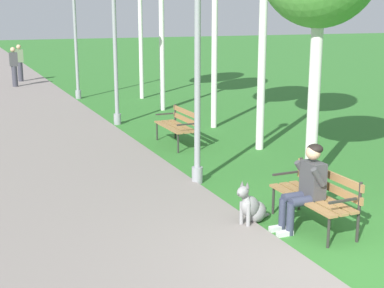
{
  "coord_description": "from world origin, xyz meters",
  "views": [
    {
      "loc": [
        -4.14,
        -4.86,
        3.05
      ],
      "look_at": [
        -0.6,
        3.34,
        0.9
      ],
      "focal_mm": 51.54,
      "sensor_mm": 36.0,
      "label": 1
    }
  ],
  "objects_px": {
    "dog_grey": "(252,207)",
    "lamp_post_mid": "(115,48)",
    "pedestrian_further_distant": "(20,63)",
    "park_bench_mid": "(179,124)",
    "park_bench_near": "(317,193)",
    "lamp_post_far": "(75,31)",
    "person_seated_on_near_bench": "(306,184)",
    "lamp_post_near": "(197,61)",
    "pedestrian_distant": "(14,67)"
  },
  "relations": [
    {
      "from": "dog_grey",
      "to": "pedestrian_further_distant",
      "type": "relative_size",
      "value": 0.47
    },
    {
      "from": "person_seated_on_near_bench",
      "to": "lamp_post_mid",
      "type": "xyz_separation_m",
      "value": [
        -0.39,
        8.42,
        1.42
      ]
    },
    {
      "from": "park_bench_mid",
      "to": "pedestrian_distant",
      "type": "xyz_separation_m",
      "value": [
        -2.43,
        12.02,
        0.33
      ]
    },
    {
      "from": "dog_grey",
      "to": "lamp_post_mid",
      "type": "xyz_separation_m",
      "value": [
        0.21,
        7.96,
        1.84
      ]
    },
    {
      "from": "lamp_post_near",
      "to": "lamp_post_mid",
      "type": "relative_size",
      "value": 1.05
    },
    {
      "from": "park_bench_near",
      "to": "pedestrian_distant",
      "type": "relative_size",
      "value": 0.91
    },
    {
      "from": "pedestrian_further_distant",
      "to": "pedestrian_distant",
      "type": "bearing_deg",
      "value": -103.46
    },
    {
      "from": "park_bench_mid",
      "to": "dog_grey",
      "type": "relative_size",
      "value": 1.93
    },
    {
      "from": "lamp_post_near",
      "to": "park_bench_near",
      "type": "bearing_deg",
      "value": -74.24
    },
    {
      "from": "park_bench_mid",
      "to": "lamp_post_far",
      "type": "xyz_separation_m",
      "value": [
        -0.67,
        8.02,
        1.87
      ]
    },
    {
      "from": "dog_grey",
      "to": "lamp_post_far",
      "type": "xyz_separation_m",
      "value": [
        0.2,
        13.04,
        2.12
      ]
    },
    {
      "from": "park_bench_mid",
      "to": "lamp_post_near",
      "type": "height_order",
      "value": "lamp_post_near"
    },
    {
      "from": "park_bench_mid",
      "to": "lamp_post_near",
      "type": "distance_m",
      "value": 3.43
    },
    {
      "from": "pedestrian_further_distant",
      "to": "park_bench_mid",
      "type": "bearing_deg",
      "value": -81.73
    },
    {
      "from": "park_bench_near",
      "to": "park_bench_mid",
      "type": "distance_m",
      "value": 5.47
    },
    {
      "from": "lamp_post_mid",
      "to": "pedestrian_further_distant",
      "type": "bearing_deg",
      "value": 97.06
    },
    {
      "from": "lamp_post_near",
      "to": "pedestrian_distant",
      "type": "xyz_separation_m",
      "value": [
        -1.63,
        14.89,
        -1.37
      ]
    },
    {
      "from": "park_bench_near",
      "to": "pedestrian_further_distant",
      "type": "height_order",
      "value": "pedestrian_further_distant"
    },
    {
      "from": "park_bench_mid",
      "to": "pedestrian_further_distant",
      "type": "relative_size",
      "value": 0.91
    },
    {
      "from": "park_bench_near",
      "to": "lamp_post_near",
      "type": "height_order",
      "value": "lamp_post_near"
    },
    {
      "from": "person_seated_on_near_bench",
      "to": "pedestrian_distant",
      "type": "height_order",
      "value": "pedestrian_distant"
    },
    {
      "from": "park_bench_near",
      "to": "dog_grey",
      "type": "relative_size",
      "value": 1.93
    },
    {
      "from": "park_bench_mid",
      "to": "lamp_post_mid",
      "type": "distance_m",
      "value": 3.4
    },
    {
      "from": "lamp_post_far",
      "to": "pedestrian_further_distant",
      "type": "xyz_separation_m",
      "value": [
        -1.33,
        5.78,
        -1.54
      ]
    },
    {
      "from": "park_bench_near",
      "to": "pedestrian_further_distant",
      "type": "relative_size",
      "value": 0.91
    },
    {
      "from": "dog_grey",
      "to": "lamp_post_near",
      "type": "bearing_deg",
      "value": 87.97
    },
    {
      "from": "park_bench_near",
      "to": "pedestrian_distant",
      "type": "distance_m",
      "value": 17.66
    },
    {
      "from": "lamp_post_mid",
      "to": "pedestrian_distant",
      "type": "distance_m",
      "value": 9.35
    },
    {
      "from": "dog_grey",
      "to": "pedestrian_distant",
      "type": "bearing_deg",
      "value": 95.21
    },
    {
      "from": "park_bench_near",
      "to": "lamp_post_mid",
      "type": "bearing_deg",
      "value": 94.07
    },
    {
      "from": "park_bench_mid",
      "to": "dog_grey",
      "type": "distance_m",
      "value": 5.11
    },
    {
      "from": "park_bench_near",
      "to": "lamp_post_mid",
      "type": "relative_size",
      "value": 0.37
    },
    {
      "from": "park_bench_near",
      "to": "lamp_post_far",
      "type": "xyz_separation_m",
      "value": [
        -0.61,
        13.49,
        1.87
      ]
    },
    {
      "from": "park_bench_near",
      "to": "lamp_post_far",
      "type": "distance_m",
      "value": 13.63
    },
    {
      "from": "park_bench_near",
      "to": "park_bench_mid",
      "type": "height_order",
      "value": "same"
    },
    {
      "from": "dog_grey",
      "to": "lamp_post_near",
      "type": "distance_m",
      "value": 2.91
    },
    {
      "from": "pedestrian_distant",
      "to": "pedestrian_further_distant",
      "type": "distance_m",
      "value": 1.82
    },
    {
      "from": "lamp_post_near",
      "to": "lamp_post_mid",
      "type": "xyz_separation_m",
      "value": [
        0.14,
        5.8,
        -0.11
      ]
    },
    {
      "from": "lamp_post_near",
      "to": "lamp_post_far",
      "type": "xyz_separation_m",
      "value": [
        0.13,
        10.89,
        0.17
      ]
    },
    {
      "from": "lamp_post_mid",
      "to": "pedestrian_distant",
      "type": "xyz_separation_m",
      "value": [
        -1.77,
        9.09,
        -1.26
      ]
    },
    {
      "from": "park_bench_near",
      "to": "dog_grey",
      "type": "bearing_deg",
      "value": 151.12
    },
    {
      "from": "lamp_post_far",
      "to": "dog_grey",
      "type": "bearing_deg",
      "value": -90.9
    },
    {
      "from": "pedestrian_further_distant",
      "to": "lamp_post_mid",
      "type": "bearing_deg",
      "value": -82.94
    },
    {
      "from": "person_seated_on_near_bench",
      "to": "park_bench_mid",
      "type": "bearing_deg",
      "value": 87.18
    },
    {
      "from": "pedestrian_distant",
      "to": "pedestrian_further_distant",
      "type": "bearing_deg",
      "value": 76.54
    },
    {
      "from": "park_bench_near",
      "to": "lamp_post_mid",
      "type": "height_order",
      "value": "lamp_post_mid"
    },
    {
      "from": "lamp_post_mid",
      "to": "lamp_post_far",
      "type": "xyz_separation_m",
      "value": [
        -0.01,
        5.09,
        0.28
      ]
    },
    {
      "from": "lamp_post_mid",
      "to": "park_bench_near",
      "type": "bearing_deg",
      "value": -85.93
    },
    {
      "from": "pedestrian_further_distant",
      "to": "person_seated_on_near_bench",
      "type": "bearing_deg",
      "value": -84.86
    },
    {
      "from": "dog_grey",
      "to": "pedestrian_further_distant",
      "type": "height_order",
      "value": "pedestrian_further_distant"
    }
  ]
}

